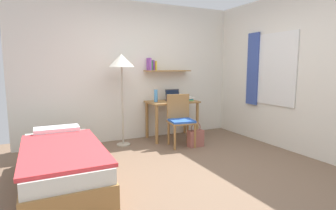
# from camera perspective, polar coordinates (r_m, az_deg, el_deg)

# --- Properties ---
(ground_plane) EXTENTS (5.28, 5.28, 0.00)m
(ground_plane) POSITION_cam_1_polar(r_m,az_deg,el_deg) (3.71, 4.52, -14.06)
(ground_plane) COLOR brown
(wall_back) EXTENTS (4.40, 0.27, 2.60)m
(wall_back) POSITION_cam_1_polar(r_m,az_deg,el_deg) (5.29, -6.48, 6.97)
(wall_back) COLOR silver
(wall_back) RESTS_ON ground_plane
(wall_right) EXTENTS (0.10, 4.40, 2.60)m
(wall_right) POSITION_cam_1_polar(r_m,az_deg,el_deg) (4.82, 25.80, 6.16)
(wall_right) COLOR silver
(wall_right) RESTS_ON ground_plane
(bed) EXTENTS (0.88, 1.92, 0.54)m
(bed) POSITION_cam_1_polar(r_m,az_deg,el_deg) (3.57, -21.30, -11.43)
(bed) COLOR #9E703D
(bed) RESTS_ON ground_plane
(desk) EXTENTS (0.95, 0.58, 0.74)m
(desk) POSITION_cam_1_polar(r_m,az_deg,el_deg) (5.28, 0.84, -0.69)
(desk) COLOR #9E703D
(desk) RESTS_ON ground_plane
(desk_chair) EXTENTS (0.49, 0.47, 0.91)m
(desk_chair) POSITION_cam_1_polar(r_m,az_deg,el_deg) (4.81, 2.62, -2.74)
(desk_chair) COLOR #9E703D
(desk_chair) RESTS_ON ground_plane
(standing_lamp) EXTENTS (0.44, 0.44, 1.61)m
(standing_lamp) POSITION_cam_1_polar(r_m,az_deg,el_deg) (4.79, -9.74, 8.37)
(standing_lamp) COLOR #B2A893
(standing_lamp) RESTS_ON ground_plane
(laptop) EXTENTS (0.31, 0.23, 0.22)m
(laptop) POSITION_cam_1_polar(r_m,az_deg,el_deg) (5.32, 1.18, 1.53)
(laptop) COLOR #2D2D33
(laptop) RESTS_ON desk
(water_bottle) EXTENTS (0.07, 0.07, 0.23)m
(water_bottle) POSITION_cam_1_polar(r_m,az_deg,el_deg) (5.13, -2.57, 1.98)
(water_bottle) COLOR #4C99DB
(water_bottle) RESTS_ON desk
(book_stack) EXTENTS (0.20, 0.24, 0.07)m
(book_stack) POSITION_cam_1_polar(r_m,az_deg,el_deg) (5.37, 4.21, 1.34)
(book_stack) COLOR #4CA856
(book_stack) RESTS_ON desk
(handbag) EXTENTS (0.28, 0.13, 0.44)m
(handbag) POSITION_cam_1_polar(r_m,az_deg,el_deg) (4.82, 5.83, -6.89)
(handbag) COLOR #99564C
(handbag) RESTS_ON ground_plane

